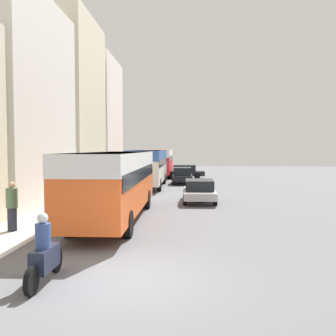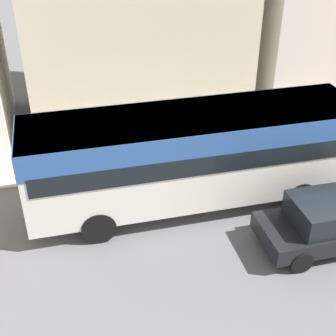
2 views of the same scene
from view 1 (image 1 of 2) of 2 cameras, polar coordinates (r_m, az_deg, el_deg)
The scene contains 12 objects.
ground_plane at distance 9.72m, azimuth -6.26°, elevation -16.57°, with size 120.00×120.00×0.00m, color slate.
building_midblock at distance 23.53m, azimuth -23.56°, elevation 9.11°, with size 5.34×9.25×11.74m.
building_far_terrace at distance 32.78m, azimuth -15.58°, elevation 9.40°, with size 5.12×8.71×13.97m.
building_end_row at distance 42.03m, azimuth -12.39°, elevation 7.26°, with size 6.58×8.76×12.89m.
bus_lead at distance 17.12m, azimuth -8.05°, elevation -1.25°, with size 2.49×10.85×3.08m.
bus_following at distance 31.55m, azimuth -2.99°, elevation 0.72°, with size 2.56×10.13×3.11m.
bus_third_in_line at distance 43.27m, azimuth -1.24°, elevation 1.35°, with size 2.64×10.04×3.13m.
motorcycle_behind_lead at distance 9.71m, azimuth -18.35°, elevation -12.51°, with size 0.38×2.24×1.73m.
car_crossing at distance 40.59m, azimuth 2.54°, elevation -0.54°, with size 4.33×1.84×1.48m.
car_far_curb at distance 22.83m, azimuth 4.79°, elevation -3.40°, with size 1.95×4.22×1.36m.
car_distant at distance 34.52m, azimuth 2.21°, elevation -1.13°, with size 1.86×3.82×1.52m.
pedestrian_near_curb at distance 15.29m, azimuth -22.69°, elevation -5.37°, with size 0.43×0.43×1.85m.
Camera 1 is at (1.46, -9.05, 3.25)m, focal length 40.00 mm.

